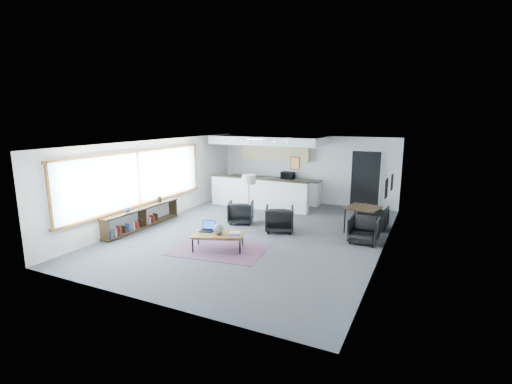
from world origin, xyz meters
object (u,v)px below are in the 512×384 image
at_px(coffee_table, 218,235).
at_px(floor_lamp, 249,181).
at_px(microwave, 288,175).
at_px(book_stack, 235,234).
at_px(dining_chair_far, 374,218).
at_px(armchair_left, 241,211).
at_px(dining_table, 363,209).
at_px(ceramic_pot, 218,229).
at_px(dining_chair_near, 364,231).
at_px(laptop, 208,228).
at_px(armchair_right, 279,218).

xyz_separation_m(coffee_table, floor_lamp, (-0.48, 2.68, 0.93)).
bearing_deg(floor_lamp, microwave, 87.47).
xyz_separation_m(book_stack, microwave, (-0.80, 5.72, 0.64)).
bearing_deg(dining_chair_far, floor_lamp, 19.04).
bearing_deg(dining_chair_far, armchair_left, 22.66).
bearing_deg(dining_table, book_stack, -130.08).
bearing_deg(book_stack, dining_table, 49.92).
relative_size(coffee_table, ceramic_pot, 5.50).
bearing_deg(dining_table, dining_chair_near, -78.34).
bearing_deg(book_stack, dining_chair_far, 51.51).
relative_size(laptop, floor_lamp, 0.27).
relative_size(armchair_left, dining_chair_near, 1.18).
distance_m(ceramic_pot, dining_chair_far, 4.84).
bearing_deg(armchair_left, ceramic_pot, 84.66).
height_order(dining_chair_far, microwave, microwave).
height_order(coffee_table, dining_chair_far, dining_chair_far).
distance_m(book_stack, dining_table, 3.99).
xyz_separation_m(laptop, microwave, (0.03, 5.65, 0.61)).
bearing_deg(book_stack, ceramic_pot, -170.72).
bearing_deg(floor_lamp, coffee_table, -79.78).
bearing_deg(laptop, ceramic_pot, -29.94).
bearing_deg(floor_lamp, armchair_right, -24.31).
bearing_deg(dining_chair_near, coffee_table, -146.30).
relative_size(coffee_table, microwave, 2.88).
distance_m(floor_lamp, microwave, 3.10).
relative_size(ceramic_pot, armchair_left, 0.34).
xyz_separation_m(ceramic_pot, microwave, (-0.37, 5.79, 0.55)).
xyz_separation_m(dining_chair_near, dining_chair_far, (0.04, 1.43, 0.01)).
distance_m(ceramic_pot, dining_chair_near, 3.86).
distance_m(laptop, ceramic_pot, 0.44).
bearing_deg(dining_chair_far, ceramic_pot, 53.70).
distance_m(dining_table, dining_chair_far, 0.63).
bearing_deg(floor_lamp, dining_chair_near, -8.25).
distance_m(armchair_right, dining_table, 2.44).
relative_size(book_stack, dining_table, 0.38).
distance_m(laptop, floor_lamp, 2.69).
distance_m(dining_chair_far, microwave, 4.29).
distance_m(book_stack, armchair_right, 2.08).
bearing_deg(laptop, dining_chair_far, 32.90).
height_order(book_stack, dining_table, dining_table).
distance_m(coffee_table, armchair_right, 2.24).
bearing_deg(dining_chair_far, microwave, -25.73).
distance_m(coffee_table, dining_chair_near, 3.87).
bearing_deg(dining_chair_near, book_stack, -142.71).
xyz_separation_m(ceramic_pot, dining_table, (3.00, 3.12, 0.13)).
relative_size(armchair_right, dining_chair_far, 1.24).
distance_m(coffee_table, dining_chair_far, 4.83).
xyz_separation_m(laptop, dining_chair_near, (3.60, 2.02, -0.17)).
height_order(floor_lamp, microwave, floor_lamp).
height_order(ceramic_pot, dining_chair_far, ceramic_pot).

